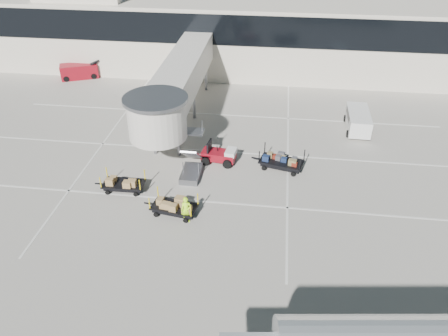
{
  "coord_description": "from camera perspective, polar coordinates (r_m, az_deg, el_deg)",
  "views": [
    {
      "loc": [
        4.66,
        -22.36,
        18.9
      ],
      "look_at": [
        1.36,
        3.45,
        2.0
      ],
      "focal_mm": 35.0,
      "sensor_mm": 36.0,
      "label": 1
    }
  ],
  "objects": [
    {
      "name": "terminal",
      "position": [
        54.58,
        1.84,
        17.26
      ],
      "size": [
        64.0,
        12.11,
        15.2
      ],
      "color": "beige",
      "rests_on": "ground"
    },
    {
      "name": "ground",
      "position": [
        29.65,
        -3.47,
        -6.68
      ],
      "size": [
        140.0,
        140.0,
        0.0
      ],
      "primitive_type": "plane",
      "color": "#AEA89B",
      "rests_on": "ground"
    },
    {
      "name": "suitcase_cart",
      "position": [
        34.66,
        7.42,
        0.83
      ],
      "size": [
        4.24,
        2.45,
        1.63
      ],
      "rotation": [
        0.0,
        0.0,
        -0.25
      ],
      "color": "black",
      "rests_on": "ground"
    },
    {
      "name": "box_cart_near",
      "position": [
        29.9,
        -6.46,
        -4.99
      ],
      "size": [
        3.86,
        2.01,
        1.48
      ],
      "rotation": [
        0.0,
        0.0,
        -0.16
      ],
      "color": "black",
      "rests_on": "ground"
    },
    {
      "name": "jet_bridge",
      "position": [
        38.56,
        -6.31,
        10.53
      ],
      "size": [
        5.7,
        20.4,
        6.03
      ],
      "color": "beige",
      "rests_on": "ground"
    },
    {
      "name": "ground_worker",
      "position": [
        28.91,
        -4.95,
        -5.48
      ],
      "size": [
        0.77,
        0.57,
        1.94
      ],
      "primitive_type": "imported",
      "rotation": [
        0.0,
        0.0,
        0.16
      ],
      "color": "#B7FF1A",
      "rests_on": "ground"
    },
    {
      "name": "baggage_tug",
      "position": [
        35.14,
        -0.58,
        1.71
      ],
      "size": [
        2.87,
        2.03,
        1.79
      ],
      "rotation": [
        0.0,
        0.0,
        -0.13
      ],
      "color": "maroon",
      "rests_on": "ground"
    },
    {
      "name": "belt_loader",
      "position": [
        54.38,
        -18.33,
        11.93
      ],
      "size": [
        4.74,
        3.27,
        2.15
      ],
      "rotation": [
        0.0,
        0.0,
        0.41
      ],
      "color": "maroon",
      "rests_on": "ground"
    },
    {
      "name": "box_cart_far",
      "position": [
        32.73,
        -12.86,
        -2.09
      ],
      "size": [
        3.72,
        1.56,
        1.45
      ],
      "rotation": [
        0.0,
        0.0,
        0.02
      ],
      "color": "black",
      "rests_on": "ground"
    },
    {
      "name": "lane_markings",
      "position": [
        37.28,
        -1.94,
        2.54
      ],
      "size": [
        40.0,
        30.0,
        0.02
      ],
      "color": "silver",
      "rests_on": "ground"
    },
    {
      "name": "minivan",
      "position": [
        41.74,
        17.1,
        6.16
      ],
      "size": [
        2.15,
        4.68,
        1.75
      ],
      "rotation": [
        0.0,
        0.0,
        -0.03
      ],
      "color": "silver",
      "rests_on": "ground"
    }
  ]
}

